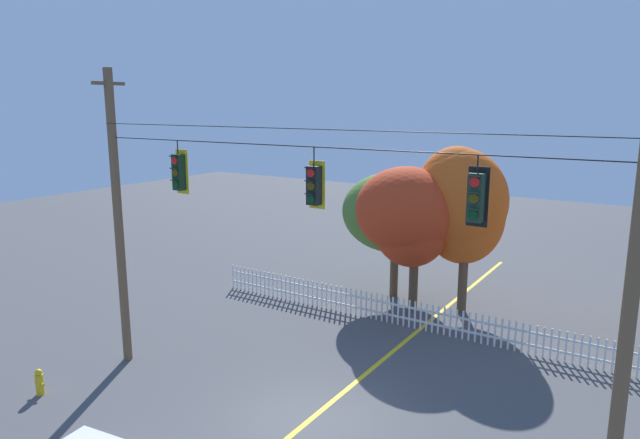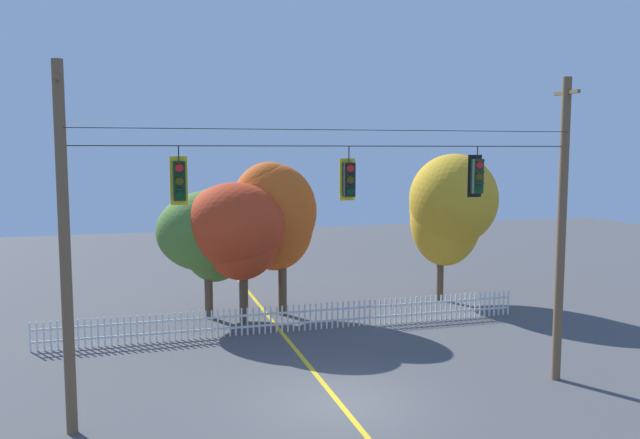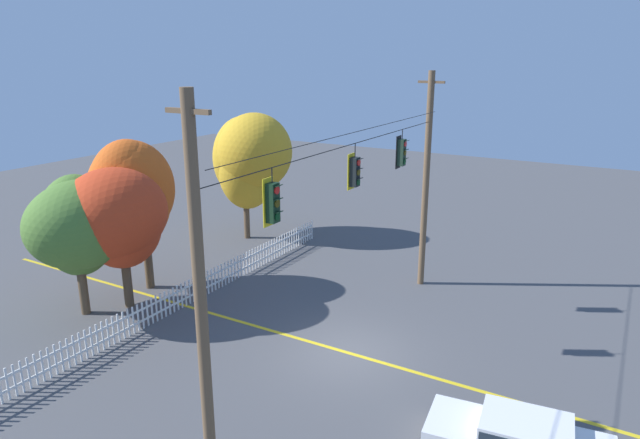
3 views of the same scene
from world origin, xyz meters
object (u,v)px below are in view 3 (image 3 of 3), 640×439
Objects in this scene: autumn_maple_near_fence at (81,225)px; autumn_oak_far_east at (131,192)px; autumn_maple_mid at (117,217)px; traffic_signal_northbound_primary at (272,203)px; traffic_signal_northbound_secondary at (354,172)px; parked_car at (520,438)px; traffic_signal_southbound_primary at (401,152)px; autumn_maple_far_west at (249,159)px.

autumn_oak_far_east is at bearing 1.74° from autumn_maple_near_fence.
autumn_maple_near_fence is 0.95× the size of autumn_maple_mid.
traffic_signal_northbound_secondary is (4.44, -0.00, -0.02)m from traffic_signal_northbound_primary.
traffic_signal_southbound_primary is at bearing 42.73° from parked_car.
autumn_oak_far_east is at bearing 110.39° from traffic_signal_southbound_primary.
traffic_signal_southbound_primary is at bearing -59.09° from autumn_maple_mid.
autumn_maple_near_fence is at bearing -178.26° from autumn_oak_far_east.
traffic_signal_northbound_primary is 0.26× the size of autumn_maple_mid.
traffic_signal_southbound_primary is (8.26, -0.00, 0.03)m from traffic_signal_northbound_primary.
autumn_maple_mid is at bearing -148.01° from autumn_oak_far_east.
autumn_maple_far_west is 1.47× the size of parked_car.
autumn_maple_mid reaches higher than autumn_maple_near_fence.
traffic_signal_northbound_secondary is at bearing -0.01° from traffic_signal_northbound_primary.
autumn_oak_far_east is at bearing -178.09° from autumn_maple_far_west.
traffic_signal_southbound_primary is 0.25× the size of autumn_maple_mid.
traffic_signal_northbound_primary is 16.61m from autumn_maple_far_west.
traffic_signal_northbound_primary is 0.23× the size of autumn_oak_far_east.
traffic_signal_southbound_primary is 0.22× the size of autumn_oak_far_east.
autumn_maple_far_west reaches higher than autumn_oak_far_east.
traffic_signal_southbound_primary is 0.27× the size of autumn_maple_near_fence.
traffic_signal_northbound_primary is 9.83m from autumn_maple_mid.
autumn_maple_near_fence is at bearing -178.13° from autumn_maple_far_west.
parked_car is at bearing -90.65° from autumn_maple_near_fence.
autumn_maple_near_fence is 0.84× the size of autumn_oak_far_east.
traffic_signal_northbound_secondary reaches higher than autumn_maple_near_fence.
autumn_maple_mid is (-1.63, 9.11, -2.39)m from traffic_signal_northbound_secondary.
autumn_maple_mid is at bearing 120.91° from traffic_signal_southbound_primary.
traffic_signal_northbound_secondary is 0.23× the size of autumn_oak_far_east.
traffic_signal_northbound_secondary is 10.71m from autumn_maple_near_fence.
autumn_maple_far_west is at bearing 1.91° from autumn_oak_far_east.
traffic_signal_northbound_primary is at bearing -113.85° from autumn_oak_far_east.
autumn_maple_far_west is at bearing 56.12° from parked_car.
traffic_signal_northbound_secondary is 13.49m from autumn_maple_far_west.
traffic_signal_southbound_primary is 10.89m from autumn_maple_mid.
traffic_signal_southbound_primary is at bearing -113.44° from autumn_maple_far_west.
parked_car is at bearing -99.66° from autumn_oak_far_east.
autumn_oak_far_east is 16.83m from parked_car.
parked_car is (1.73, -6.03, -5.59)m from traffic_signal_northbound_primary.
autumn_maple_mid is at bearing 100.16° from traffic_signal_northbound_secondary.
autumn_oak_far_east reaches higher than autumn_maple_mid.
autumn_maple_mid is at bearing -172.43° from autumn_maple_far_west.
autumn_maple_far_west is (10.87, 0.36, 0.76)m from autumn_maple_near_fence.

